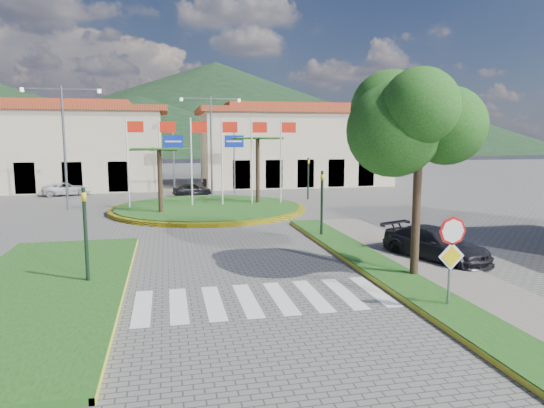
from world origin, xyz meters
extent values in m
plane|color=#64625F|center=(0.00, 0.00, 0.00)|extent=(160.00, 160.00, 0.00)
cube|color=gray|center=(6.00, 2.00, 0.07)|extent=(4.00, 28.00, 0.15)
cube|color=#1A4814|center=(4.80, 2.00, 0.09)|extent=(1.60, 28.00, 0.18)
cube|color=#1A4814|center=(-6.50, 6.00, 0.09)|extent=(5.00, 14.00, 0.18)
cube|color=silver|center=(0.00, 4.00, 0.01)|extent=(8.00, 3.00, 0.01)
cylinder|color=yellow|center=(0.00, 22.00, 0.12)|extent=(12.70, 12.70, 0.24)
cylinder|color=#1A4814|center=(0.00, 22.00, 0.15)|extent=(12.00, 12.00, 0.30)
cylinder|color=black|center=(-3.00, 20.00, 2.02)|extent=(0.28, 0.28, 4.05)
cylinder|color=black|center=(3.50, 23.00, 2.34)|extent=(0.28, 0.28, 4.68)
cylinder|color=silver|center=(-5.00, 22.50, 3.00)|extent=(0.10, 0.10, 6.00)
cube|color=red|center=(-4.45, 22.50, 5.40)|extent=(1.00, 0.03, 0.70)
cylinder|color=silver|center=(-3.00, 22.50, 3.00)|extent=(0.10, 0.10, 6.00)
cube|color=red|center=(-2.45, 22.50, 5.40)|extent=(1.00, 0.03, 0.70)
cylinder|color=silver|center=(-1.00, 22.50, 3.00)|extent=(0.10, 0.10, 6.00)
cube|color=red|center=(-0.45, 22.50, 5.40)|extent=(1.00, 0.03, 0.70)
cylinder|color=silver|center=(1.00, 22.50, 3.00)|extent=(0.10, 0.10, 6.00)
cube|color=red|center=(1.55, 22.50, 5.40)|extent=(1.00, 0.03, 0.70)
cylinder|color=silver|center=(3.00, 22.50, 3.00)|extent=(0.10, 0.10, 6.00)
cube|color=red|center=(3.55, 22.50, 5.40)|extent=(1.00, 0.03, 0.70)
cylinder|color=silver|center=(5.00, 22.50, 3.00)|extent=(0.10, 0.10, 6.00)
cube|color=red|center=(5.55, 22.50, 5.40)|extent=(1.00, 0.03, 0.70)
cylinder|color=slate|center=(4.90, 2.00, 1.25)|extent=(0.07, 0.07, 2.50)
cylinder|color=red|center=(4.90, 1.95, 2.25)|extent=(0.80, 0.03, 0.80)
cube|color=yellow|center=(4.90, 1.94, 1.55)|extent=(0.78, 0.03, 0.78)
cylinder|color=black|center=(5.50, 5.00, 2.20)|extent=(0.28, 0.28, 4.40)
ellipsoid|color=#134A13|center=(5.50, 5.00, 5.20)|extent=(3.60, 3.60, 3.20)
cylinder|color=black|center=(-5.20, 6.50, 1.60)|extent=(0.12, 0.12, 3.20)
imported|color=gold|center=(-5.20, 6.50, 2.60)|extent=(0.15, 0.18, 0.90)
cylinder|color=black|center=(4.50, 12.00, 1.60)|extent=(0.12, 0.12, 3.20)
imported|color=gold|center=(4.50, 12.00, 2.60)|extent=(0.15, 0.18, 0.90)
cylinder|color=black|center=(8.00, 26.00, 1.60)|extent=(0.12, 0.12, 3.20)
imported|color=gold|center=(8.00, 26.00, 2.60)|extent=(0.18, 0.15, 0.90)
cylinder|color=slate|center=(-2.00, 31.00, 2.60)|extent=(0.12, 0.12, 5.20)
cube|color=#0F25A6|center=(-2.00, 30.94, 4.40)|extent=(1.60, 0.05, 1.00)
cylinder|color=slate|center=(3.00, 31.00, 2.60)|extent=(0.12, 0.12, 5.20)
cube|color=#0F25A6|center=(3.00, 30.94, 4.40)|extent=(1.60, 0.05, 1.00)
cylinder|color=slate|center=(1.00, 30.00, 4.00)|extent=(0.16, 0.16, 8.00)
cube|color=slate|center=(-0.20, 30.00, 7.80)|extent=(2.40, 0.08, 0.08)
cube|color=slate|center=(2.20, 30.00, 7.80)|extent=(2.40, 0.08, 0.08)
cylinder|color=slate|center=(-9.00, 24.00, 4.00)|extent=(0.16, 0.16, 8.00)
cube|color=slate|center=(-10.20, 24.00, 7.80)|extent=(2.40, 0.08, 0.08)
cube|color=slate|center=(-7.80, 24.00, 7.80)|extent=(2.40, 0.08, 0.08)
cube|color=beige|center=(-14.00, 38.00, 3.50)|extent=(22.00, 9.00, 7.00)
cube|color=maroon|center=(-14.00, 38.00, 7.25)|extent=(23.32, 9.54, 0.50)
cube|color=maroon|center=(-14.00, 38.00, 7.75)|extent=(16.50, 4.95, 0.60)
cube|color=beige|center=(10.00, 38.00, 3.50)|extent=(18.00, 9.00, 7.00)
cube|color=maroon|center=(10.00, 38.00, 7.25)|extent=(19.08, 9.54, 0.50)
cube|color=maroon|center=(10.00, 38.00, 7.75)|extent=(13.50, 4.95, 0.60)
cone|color=black|center=(15.00, 160.00, 15.00)|extent=(180.00, 180.00, 30.00)
cone|color=black|center=(70.00, 135.00, 9.00)|extent=(120.00, 120.00, 18.00)
cone|color=black|center=(-10.00, 130.00, 8.00)|extent=(110.00, 110.00, 16.00)
imported|color=silver|center=(-10.67, 32.66, 0.53)|extent=(4.10, 2.63, 1.05)
imported|color=black|center=(-0.60, 30.09, 0.53)|extent=(3.31, 2.01, 1.05)
imported|color=black|center=(2.45, 35.89, 0.58)|extent=(3.55, 1.26, 1.17)
imported|color=black|center=(7.50, 7.00, 0.65)|extent=(3.31, 4.80, 1.29)
camera|label=1|loc=(-2.63, -9.58, 4.78)|focal=32.00mm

